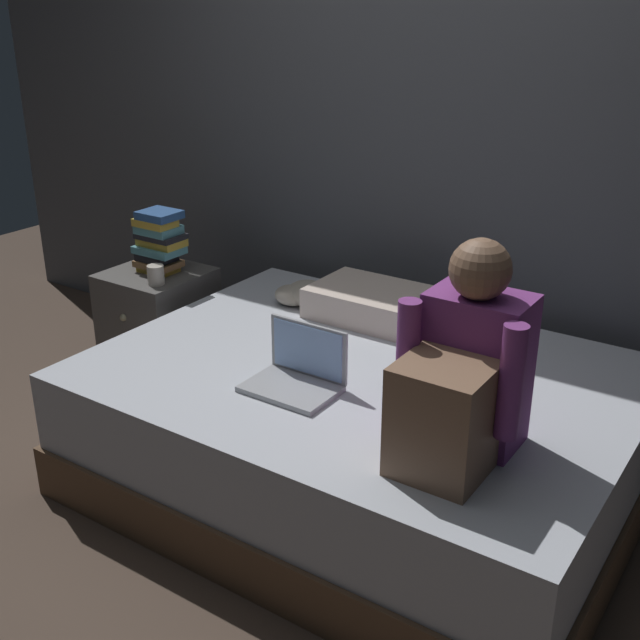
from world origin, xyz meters
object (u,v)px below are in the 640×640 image
laptop (298,373)px  clothes_pile (303,294)px  pillow (377,304)px  mug (156,275)px  book_stack (159,241)px  nightstand (160,327)px  person_sitting (464,377)px  bed (361,429)px

laptop → clothes_pile: 0.79m
pillow → mug: size_ratio=6.22×
book_stack → clothes_pile: (0.73, 0.14, -0.16)m
nightstand → pillow: bearing=11.2°
laptop → mug: size_ratio=3.56×
mug → person_sitting: bearing=-14.4°
book_stack → laptop: bearing=-23.7°
nightstand → mug: mug is taller
bed → clothes_pile: size_ratio=8.06×
laptop → mug: (-1.06, 0.37, 0.05)m
nightstand → book_stack: bearing=47.6°
bed → mug: 1.23m
pillow → laptop: bearing=-82.6°
bed → laptop: (-0.11, -0.26, 0.31)m
bed → book_stack: (-1.28, 0.25, 0.47)m
person_sitting → book_stack: person_sitting is taller
pillow → clothes_pile: 0.35m
mug → nightstand: bearing=137.3°
laptop → nightstand: bearing=157.6°
person_sitting → pillow: size_ratio=1.17×
pillow → mug: bearing=-160.8°
mug → clothes_pile: (0.62, 0.29, -0.05)m
book_stack → nightstand: bearing=-132.4°
person_sitting → clothes_pile: 1.32m
bed → mug: mug is taller
nightstand → clothes_pile: (0.75, 0.17, 0.28)m
nightstand → person_sitting: person_sitting is taller
laptop → mug: laptop is taller
person_sitting → pillow: 1.08m
nightstand → pillow: pillow is taller
book_stack → pillow: bearing=10.3°
pillow → mug: (-0.97, -0.34, 0.04)m
laptop → clothes_pile: (-0.44, 0.66, -0.00)m
pillow → person_sitting: bearing=-46.3°
pillow → mug: mug is taller
person_sitting → pillow: (-0.74, 0.77, -0.19)m
laptop → pillow: size_ratio=0.57×
person_sitting → laptop: (-0.65, 0.07, -0.20)m
bed → person_sitting: size_ratio=3.05×
bed → laptop: 0.42m
bed → laptop: bearing=-113.9°
bed → pillow: pillow is taller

